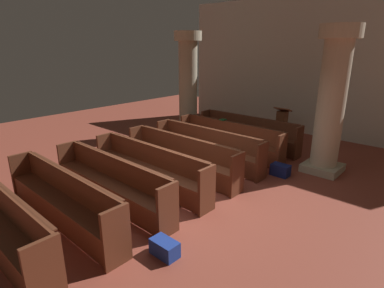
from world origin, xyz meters
name	(u,v)px	position (x,y,z in m)	size (l,w,h in m)	color
ground_plane	(191,192)	(0.00, 0.00, 0.00)	(19.20, 19.20, 0.00)	brown
back_wall	(317,67)	(0.00, 6.08, 2.25)	(10.00, 0.16, 4.50)	beige
pew_row_0	(248,131)	(-0.83, 3.44, 0.48)	(3.26, 0.46, 0.89)	brown
pew_row_1	(229,138)	(-0.83, 2.49, 0.48)	(3.26, 0.46, 0.89)	brown
pew_row_2	(207,146)	(-0.83, 1.53, 0.48)	(3.26, 0.47, 0.89)	brown
pew_row_3	(181,155)	(-0.83, 0.57, 0.48)	(3.26, 0.46, 0.89)	brown
pew_row_4	(149,166)	(-0.83, -0.39, 0.48)	(3.26, 0.46, 0.89)	brown
pew_row_5	(111,180)	(-0.83, -1.35, 0.48)	(3.26, 0.47, 0.89)	brown
pew_row_6	(62,198)	(-0.83, -2.31, 0.48)	(3.26, 0.46, 0.89)	brown
pillar_aisle_side	(332,99)	(1.59, 3.00, 1.75)	(0.89, 0.89, 3.37)	tan
pillar_far_side	(188,82)	(-3.21, 3.39, 1.75)	(0.89, 0.89, 3.37)	tan
lectern	(281,126)	(-0.38, 4.71, 0.45)	(0.48, 0.45, 1.08)	brown
hymn_book	(223,120)	(-1.19, 2.67, 0.90)	(0.14, 0.19, 0.03)	#194723
kneeler_box_navy	(280,170)	(0.96, 2.07, 0.13)	(0.42, 0.27, 0.27)	navy
kneeler_box_blue	(165,248)	(1.08, -1.75, 0.12)	(0.42, 0.25, 0.24)	navy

